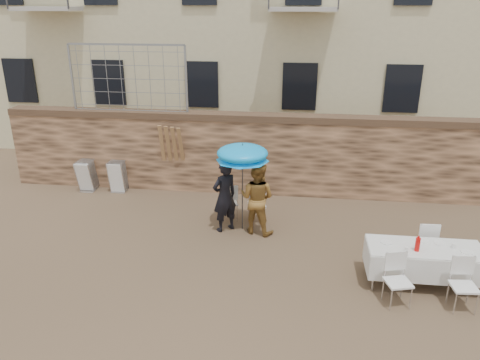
# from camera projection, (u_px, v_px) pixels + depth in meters

# --- Properties ---
(ground) EXTENTS (80.00, 80.00, 0.00)m
(ground) POSITION_uv_depth(u_px,v_px,m) (204.00, 290.00, 8.73)
(ground) COLOR brown
(ground) RESTS_ON ground
(stone_wall) EXTENTS (13.00, 0.50, 2.20)m
(stone_wall) POSITION_uv_depth(u_px,v_px,m) (238.00, 154.00, 12.97)
(stone_wall) COLOR brown
(stone_wall) RESTS_ON ground
(chain_link_fence) EXTENTS (3.20, 0.06, 1.80)m
(chain_link_fence) POSITION_uv_depth(u_px,v_px,m) (128.00, 79.00, 12.62)
(chain_link_fence) COLOR gray
(chain_link_fence) RESTS_ON stone_wall
(man_suit) EXTENTS (0.74, 0.72, 1.71)m
(man_suit) POSITION_uv_depth(u_px,v_px,m) (225.00, 196.00, 10.77)
(man_suit) COLOR black
(man_suit) RESTS_ON ground
(woman_dress) EXTENTS (0.99, 0.88, 1.70)m
(woman_dress) POSITION_uv_depth(u_px,v_px,m) (257.00, 198.00, 10.68)
(woman_dress) COLOR #BF863A
(woman_dress) RESTS_ON ground
(umbrella) EXTENTS (1.21, 1.21, 1.93)m
(umbrella) POSITION_uv_depth(u_px,v_px,m) (242.00, 156.00, 10.47)
(umbrella) COLOR #3F3F44
(umbrella) RESTS_ON ground
(couple_chair_left) EXTENTS (0.62, 0.62, 0.96)m
(couple_chair_left) POSITION_uv_depth(u_px,v_px,m) (228.00, 202.00, 11.41)
(couple_chair_left) COLOR white
(couple_chair_left) RESTS_ON ground
(couple_chair_right) EXTENTS (0.56, 0.56, 0.96)m
(couple_chair_right) POSITION_uv_depth(u_px,v_px,m) (257.00, 203.00, 11.33)
(couple_chair_right) COLOR white
(couple_chair_right) RESTS_ON ground
(banquet_table) EXTENTS (2.10, 0.85, 0.78)m
(banquet_table) POSITION_uv_depth(u_px,v_px,m) (426.00, 250.00, 8.70)
(banquet_table) COLOR silver
(banquet_table) RESTS_ON ground
(soda_bottle) EXTENTS (0.09, 0.09, 0.26)m
(soda_bottle) POSITION_uv_depth(u_px,v_px,m) (418.00, 244.00, 8.53)
(soda_bottle) COLOR red
(soda_bottle) RESTS_ON banquet_table
(table_chair_front_left) EXTENTS (0.59, 0.59, 0.96)m
(table_chair_front_left) POSITION_uv_depth(u_px,v_px,m) (398.00, 281.00, 8.17)
(table_chair_front_left) COLOR white
(table_chair_front_left) RESTS_ON ground
(table_chair_front_right) EXTENTS (0.52, 0.52, 0.96)m
(table_chair_front_right) POSITION_uv_depth(u_px,v_px,m) (464.00, 286.00, 8.04)
(table_chair_front_right) COLOR white
(table_chair_front_right) RESTS_ON ground
(table_chair_back) EXTENTS (0.51, 0.51, 0.96)m
(table_chair_back) POSITION_uv_depth(u_px,v_px,m) (425.00, 242.00, 9.51)
(table_chair_back) COLOR white
(table_chair_back) RESTS_ON ground
(chair_stack_left) EXTENTS (0.46, 0.55, 0.92)m
(chair_stack_left) POSITION_uv_depth(u_px,v_px,m) (90.00, 173.00, 13.40)
(chair_stack_left) COLOR white
(chair_stack_left) RESTS_ON ground
(chair_stack_right) EXTENTS (0.46, 0.47, 0.92)m
(chair_stack_right) POSITION_uv_depth(u_px,v_px,m) (120.00, 174.00, 13.29)
(chair_stack_right) COLOR white
(chair_stack_right) RESTS_ON ground
(wood_planks) EXTENTS (0.70, 0.20, 2.00)m
(wood_planks) POSITION_uv_depth(u_px,v_px,m) (174.00, 158.00, 12.98)
(wood_planks) COLOR #A37749
(wood_planks) RESTS_ON ground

